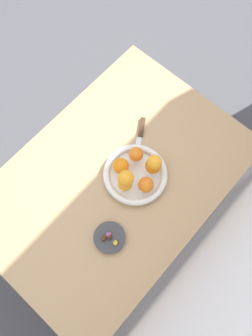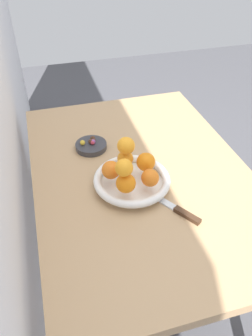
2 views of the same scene
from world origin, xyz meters
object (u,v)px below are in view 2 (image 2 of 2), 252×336
candy_dish (91,146)px  candy_ball_2 (91,142)px  candy_ball_1 (93,143)px  candy_ball_4 (83,143)px  fruit_bowl (132,181)px  knife (171,206)px  candy_ball_5 (93,142)px  orange_4 (111,170)px  orange_6 (126,146)px  candy_ball_0 (93,138)px  candy_ball_3 (94,140)px  orange_1 (150,178)px  orange_5 (124,168)px  dining_table (141,189)px  orange_0 (126,183)px  orange_2 (147,162)px  orange_3 (125,159)px

candy_dish → candy_ball_2: bearing=-36.9°
candy_ball_1 → candy_ball_4: size_ratio=0.85×
fruit_bowl → knife: (-0.13, -0.09, -0.02)m
candy_ball_4 → knife: candy_ball_4 is taller
candy_dish → candy_ball_5: bearing=-111.7°
candy_ball_5 → orange_4: bearing=-176.2°
orange_6 → candy_ball_2: (0.19, 0.09, -0.09)m
candy_ball_0 → candy_ball_2: 0.02m
fruit_bowl → candy_ball_4: (0.25, 0.12, 0.01)m
orange_6 → knife: size_ratio=0.26×
candy_dish → candy_ball_3: size_ratio=7.64×
orange_1 → orange_5: orange_5 is taller
dining_table → orange_5: size_ratio=19.82×
dining_table → knife: (-0.20, -0.03, 0.09)m
orange_5 → orange_6: size_ratio=0.94×
candy_dish → orange_4: (-0.23, -0.02, 0.06)m
orange_1 → orange_0: bearing=94.8°
candy_ball_0 → candy_ball_4: size_ratio=0.97×
dining_table → orange_2: size_ratio=17.32×
orange_6 → candy_ball_0: 0.24m
orange_3 → candy_ball_4: bearing=32.2°
orange_3 → candy_ball_4: size_ratio=2.81×
candy_dish → orange_4: size_ratio=1.99×
orange_2 → candy_ball_5: orange_2 is taller
candy_dish → orange_0: 0.32m
candy_ball_5 → candy_ball_1: bearing=139.1°
candy_ball_0 → knife: (-0.40, -0.17, -0.03)m
orange_0 → fruit_bowl: bearing=-32.2°
dining_table → fruit_bowl: fruit_bowl is taller
orange_4 → orange_6: size_ratio=1.02×
orange_0 → candy_ball_3: bearing=7.2°
candy_ball_5 → orange_5: bearing=-172.6°
orange_4 → dining_table: bearing=-68.0°
orange_1 → orange_4: (0.07, 0.11, 0.00)m
orange_4 → candy_ball_0: 0.26m
fruit_bowl → candy_ball_3: size_ratio=16.27×
candy_ball_1 → candy_ball_2: candy_ball_2 is taller
orange_3 → orange_5: 0.14m
candy_dish → orange_3: orange_3 is taller
orange_0 → orange_2: same height
candy_ball_3 → orange_2: bearing=-149.7°
fruit_bowl → orange_6: size_ratio=4.35×
fruit_bowl → orange_0: orange_0 is taller
orange_6 → candy_ball_2: bearing=24.5°
candy_ball_0 → candy_ball_3: candy_ball_0 is taller
candy_dish → dining_table: bearing=-141.7°
orange_6 → candy_ball_0: orange_6 is taller
candy_dish → orange_3: 0.21m
candy_ball_3 → candy_ball_5: candy_ball_5 is taller
orange_3 → candy_ball_3: (0.19, 0.07, -0.04)m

